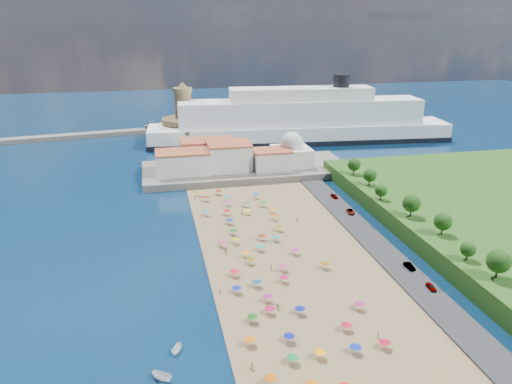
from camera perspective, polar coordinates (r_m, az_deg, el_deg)
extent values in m
plane|color=#071938|center=(152.70, 0.52, -6.00)|extent=(700.00, 700.00, 0.00)
cube|color=#59544C|center=(220.89, -1.11, 2.58)|extent=(90.00, 36.00, 3.00)
cube|color=#59544C|center=(251.55, -7.60, 4.45)|extent=(18.00, 70.00, 2.40)
cube|color=#59544C|center=(305.11, -27.11, 5.15)|extent=(199.03, 34.77, 2.60)
cube|color=silver|center=(211.97, -8.37, 3.33)|extent=(22.00, 14.00, 9.00)
cube|color=silver|center=(215.71, -3.11, 4.07)|extent=(18.00, 16.00, 11.00)
cube|color=silver|center=(215.80, 1.80, 3.69)|extent=(16.00, 12.00, 8.00)
cube|color=silver|center=(226.29, -5.61, 4.61)|extent=(24.00, 14.00, 10.00)
cube|color=silver|center=(222.05, 4.06, 4.10)|extent=(16.00, 16.00, 8.00)
sphere|color=silver|center=(220.54, 4.10, 5.60)|extent=(10.00, 10.00, 10.00)
cylinder|color=silver|center=(219.67, 4.12, 6.57)|extent=(1.20, 1.20, 1.60)
cylinder|color=olive|center=(279.95, -8.17, 6.55)|extent=(40.00, 40.00, 8.00)
cylinder|color=olive|center=(278.59, -8.23, 7.85)|extent=(24.00, 24.00, 5.00)
cylinder|color=olive|center=(276.86, -8.33, 9.78)|extent=(9.00, 9.00, 14.00)
cylinder|color=olive|center=(275.63, -8.41, 11.46)|extent=(10.40, 10.40, 2.40)
cone|color=olive|center=(275.27, -8.44, 12.01)|extent=(6.00, 6.00, 3.00)
cube|color=black|center=(278.21, 5.03, 6.03)|extent=(166.89, 38.32, 2.66)
cube|color=white|center=(277.40, 5.05, 6.75)|extent=(165.86, 37.84, 9.86)
cube|color=white|center=(275.11, 5.13, 9.09)|extent=(132.72, 30.71, 13.15)
cube|color=white|center=(273.52, 5.19, 11.12)|extent=(77.74, 21.74, 6.58)
cylinder|color=black|center=(278.19, 9.75, 12.43)|extent=(8.77, 8.77, 6.58)
cylinder|color=gray|center=(134.09, -2.47, -9.27)|extent=(0.07, 0.07, 2.00)
cone|color=red|center=(133.66, -2.48, -8.93)|extent=(2.50, 2.50, 0.60)
cylinder|color=gray|center=(173.72, -1.04, -2.30)|extent=(0.07, 0.07, 2.00)
cone|color=#EBF50D|center=(173.39, -1.04, -2.02)|extent=(2.50, 2.50, 0.60)
cylinder|color=gray|center=(187.04, -3.28, -0.71)|extent=(0.07, 0.07, 2.00)
cone|color=#109491|center=(186.73, -3.29, -0.45)|extent=(2.50, 2.50, 0.60)
cylinder|color=gray|center=(140.12, -0.64, -7.90)|extent=(0.07, 0.07, 2.00)
cone|color=#85600C|center=(139.71, -0.64, -7.58)|extent=(2.50, 2.50, 0.60)
cylinder|color=gray|center=(180.63, -1.13, -1.43)|extent=(0.07, 0.07, 2.00)
cone|color=#167E3A|center=(180.31, -1.13, -1.16)|extent=(2.50, 2.50, 0.60)
cylinder|color=gray|center=(122.71, 11.74, -12.66)|extent=(0.07, 0.07, 2.00)
cone|color=#9F226B|center=(122.24, 11.77, -12.30)|extent=(2.50, 2.50, 0.60)
cylinder|color=gray|center=(129.26, 0.10, -10.43)|extent=(0.07, 0.07, 2.00)
cone|color=#0D5279|center=(128.81, 0.10, -10.08)|extent=(2.50, 2.50, 0.60)
cylinder|color=gray|center=(99.84, 1.65, -20.73)|extent=(0.07, 0.07, 2.00)
cone|color=#CB5809|center=(99.26, 1.66, -20.33)|extent=(2.50, 2.50, 0.60)
cylinder|color=gray|center=(153.68, 2.31, -5.33)|extent=(0.07, 0.07, 2.00)
cone|color=#119C95|center=(153.30, 2.31, -5.03)|extent=(2.50, 2.50, 0.60)
cylinder|color=gray|center=(126.62, -2.21, -11.13)|extent=(0.07, 0.07, 2.00)
cone|color=#0D2DA9|center=(126.17, -2.22, -10.78)|extent=(2.50, 2.50, 0.60)
cylinder|color=gray|center=(160.87, 2.65, -4.16)|extent=(0.07, 0.07, 2.00)
cone|color=#95680D|center=(160.51, 2.65, -3.86)|extent=(2.50, 2.50, 0.60)
cylinder|color=gray|center=(154.28, 0.66, -5.21)|extent=(0.07, 0.07, 2.00)
cone|color=maroon|center=(153.91, 0.66, -4.91)|extent=(2.50, 2.50, 0.60)
cylinder|color=gray|center=(139.10, 7.91, -8.32)|extent=(0.07, 0.07, 2.00)
cone|color=#A0540E|center=(138.69, 7.92, -7.99)|extent=(2.50, 2.50, 0.60)
cylinder|color=gray|center=(157.99, -2.60, -4.62)|extent=(0.07, 0.07, 2.00)
cone|color=#136D1C|center=(157.62, -2.60, -4.32)|extent=(2.50, 2.50, 0.60)
cylinder|color=gray|center=(106.54, 7.26, -17.92)|extent=(0.07, 0.07, 2.00)
cone|color=#FFA60D|center=(106.00, 7.28, -17.54)|extent=(2.50, 2.50, 0.60)
cylinder|color=gray|center=(173.75, -5.78, -2.40)|extent=(0.07, 0.07, 2.00)
cone|color=teal|center=(173.42, -5.79, -2.12)|extent=(2.50, 2.50, 0.60)
cylinder|color=gray|center=(110.28, 3.83, -16.33)|extent=(0.07, 0.07, 2.00)
cone|color=#0D16AD|center=(109.76, 3.84, -15.95)|extent=(2.50, 2.50, 0.60)
cylinder|color=gray|center=(192.46, -6.49, -0.22)|extent=(0.07, 0.07, 2.00)
cone|color=orange|center=(192.16, -6.50, 0.04)|extent=(2.50, 2.50, 0.60)
cylinder|color=gray|center=(104.76, 4.20, -18.55)|extent=(0.07, 0.07, 2.00)
cone|color=#167D3A|center=(104.21, 4.22, -18.16)|extent=(2.50, 2.50, 0.60)
cylinder|color=gray|center=(186.95, -5.70, -0.79)|extent=(0.07, 0.07, 2.00)
cone|color=maroon|center=(186.64, -5.71, -0.53)|extent=(2.50, 2.50, 0.60)
cylinder|color=gray|center=(180.81, 0.87, -1.41)|extent=(0.07, 0.07, 2.00)
cone|color=#167B27|center=(180.49, 0.87, -1.14)|extent=(2.50, 2.50, 0.60)
cylinder|color=gray|center=(169.52, 2.04, -2.88)|extent=(0.07, 0.07, 2.00)
cone|color=#E65F0A|center=(169.18, 2.04, -2.60)|extent=(2.50, 2.50, 0.60)
cylinder|color=gray|center=(145.85, 4.51, -6.81)|extent=(0.07, 0.07, 2.00)
cone|color=#A32284|center=(145.45, 4.52, -6.49)|extent=(2.50, 2.50, 0.60)
cylinder|color=gray|center=(108.95, 11.30, -17.22)|extent=(0.07, 0.07, 2.00)
cone|color=#0D2CAB|center=(108.42, 11.33, -16.84)|extent=(2.50, 2.50, 0.60)
cylinder|color=gray|center=(150.31, -3.87, -5.96)|extent=(0.07, 0.07, 2.00)
cone|color=#C92B65|center=(149.92, -3.87, -5.65)|extent=(2.50, 2.50, 0.60)
cylinder|color=gray|center=(115.92, -0.40, -14.30)|extent=(0.07, 0.07, 2.00)
cone|color=#12661A|center=(115.42, -0.41, -13.93)|extent=(2.50, 2.50, 0.60)
cylinder|color=gray|center=(189.27, -0.06, -0.43)|extent=(0.07, 0.07, 2.00)
cone|color=#0D5BAF|center=(188.96, -0.06, -0.17)|extent=(2.50, 2.50, 0.60)
cylinder|color=gray|center=(109.09, -0.70, -16.73)|extent=(0.07, 0.07, 2.00)
cone|color=orange|center=(108.56, -0.70, -16.35)|extent=(2.50, 2.50, 0.60)
cylinder|color=gray|center=(119.10, 5.03, -13.36)|extent=(0.07, 0.07, 2.00)
cone|color=#0B1A9B|center=(118.62, 5.05, -13.00)|extent=(2.50, 2.50, 0.60)
cone|color=orange|center=(98.56, 6.42, -20.81)|extent=(2.50, 2.50, 0.60)
cylinder|color=gray|center=(136.74, 3.15, -8.67)|extent=(0.07, 0.07, 2.00)
cone|color=#C72A87|center=(136.32, 3.15, -8.34)|extent=(2.50, 2.50, 0.60)
cylinder|color=gray|center=(193.25, -4.31, -0.06)|extent=(0.07, 0.07, 2.00)
cone|color=maroon|center=(192.96, -4.32, 0.19)|extent=(2.50, 2.50, 0.60)
cylinder|color=gray|center=(173.61, -3.37, -2.35)|extent=(0.07, 0.07, 2.00)
cone|color=red|center=(173.28, -3.38, -2.07)|extent=(2.50, 2.50, 0.60)
cylinder|color=gray|center=(123.29, 1.32, -12.04)|extent=(0.07, 0.07, 2.00)
cone|color=#A2226C|center=(122.82, 1.32, -11.68)|extent=(2.50, 2.50, 0.60)
cylinder|color=gray|center=(118.71, 1.55, -13.41)|extent=(0.07, 0.07, 2.00)
cone|color=#BE0F46|center=(118.22, 1.56, -13.04)|extent=(2.50, 2.50, 0.60)
cylinder|color=gray|center=(152.13, -2.38, -5.60)|extent=(0.07, 0.07, 2.00)
cone|color=#BFCD0B|center=(151.75, -2.38, -5.30)|extent=(2.50, 2.50, 0.60)
cylinder|color=gray|center=(111.56, 14.50, -16.52)|extent=(0.07, 0.07, 2.00)
cone|color=red|center=(111.04, 14.54, -16.15)|extent=(2.50, 2.50, 0.60)
cylinder|color=gray|center=(165.90, -3.06, -3.41)|extent=(0.07, 0.07, 2.00)
cone|color=#0C249F|center=(165.55, -3.06, -3.12)|extent=(2.50, 2.50, 0.60)
cylinder|color=gray|center=(147.62, 0.42, -6.41)|extent=(0.07, 0.07, 2.00)
cone|color=#119F93|center=(147.23, 0.42, -6.09)|extent=(2.50, 2.50, 0.60)
cylinder|color=gray|center=(143.79, -1.10, -7.15)|extent=(0.07, 0.07, 2.00)
cone|color=orange|center=(143.39, -1.11, -6.83)|extent=(2.50, 2.50, 0.60)
cylinder|color=gray|center=(181.82, -3.21, -1.31)|extent=(0.07, 0.07, 2.00)
cone|color=#C92BC8|center=(181.51, -3.21, -1.05)|extent=(2.50, 2.50, 0.60)
cylinder|color=gray|center=(174.69, 2.00, -2.18)|extent=(0.07, 0.07, 2.00)
cone|color=orange|center=(174.36, 2.00, -1.91)|extent=(2.50, 2.50, 0.60)
cylinder|color=gray|center=(115.03, 10.30, -14.95)|extent=(0.07, 0.07, 2.00)
cone|color=red|center=(114.53, 10.33, -14.58)|extent=(2.50, 2.50, 0.60)
cylinder|color=gray|center=(131.30, 3.20, -9.95)|extent=(0.07, 0.07, 2.00)
cone|color=#D7114F|center=(130.87, 3.21, -9.60)|extent=(2.50, 2.50, 0.60)
imported|color=tan|center=(137.17, 1.77, -8.59)|extent=(0.97, 1.08, 1.86)
imported|color=tan|center=(146.06, -3.47, -6.77)|extent=(1.16, 1.15, 1.89)
imported|color=tan|center=(114.33, 13.78, -15.56)|extent=(0.80, 1.08, 1.71)
imported|color=tan|center=(168.65, 4.71, -3.12)|extent=(1.07, 1.61, 1.66)
imported|color=tan|center=(165.26, -6.00, -3.65)|extent=(0.64, 1.09, 1.68)
imported|color=tan|center=(173.04, -1.61, -2.42)|extent=(1.02, 0.87, 1.86)
imported|color=tan|center=(188.91, -7.02, -0.65)|extent=(0.80, 1.16, 1.82)
imported|color=tan|center=(187.12, -0.04, -0.72)|extent=(1.24, 1.08, 1.67)
imported|color=tan|center=(120.64, 2.53, -12.87)|extent=(1.83, 1.10, 1.88)
imported|color=tan|center=(103.17, -0.48, -19.23)|extent=(1.07, 1.00, 1.84)
imported|color=tan|center=(126.69, -4.13, -11.22)|extent=(0.71, 0.53, 1.76)
imported|color=white|center=(102.74, -10.68, -20.04)|extent=(4.63, 4.15, 1.76)
imported|color=white|center=(109.10, -9.02, -17.34)|extent=(3.06, 4.00, 1.46)
imported|color=gray|center=(190.83, 8.95, -0.46)|extent=(1.99, 4.23, 1.40)
imported|color=gray|center=(135.13, 19.39, -10.18)|extent=(1.70, 3.81, 1.27)
imported|color=gray|center=(143.39, 17.13, -8.11)|extent=(1.72, 4.31, 1.39)
imported|color=gray|center=(177.07, 10.77, -2.19)|extent=(2.78, 4.90, 1.29)
cylinder|color=#382314|center=(134.48, 25.81, -8.22)|extent=(0.50, 0.50, 3.20)
sphere|color=#14380F|center=(133.26, 25.99, -7.12)|extent=(5.76, 5.76, 5.76)
cylinder|color=#382314|center=(140.90, 22.96, -6.76)|extent=(0.50, 0.50, 2.22)
sphere|color=#14380F|center=(140.08, 23.07, -6.02)|extent=(3.99, 3.99, 3.99)
cylinder|color=#382314|center=(153.93, 20.48, -4.06)|extent=(0.50, 0.50, 2.89)
sphere|color=#14380F|center=(152.97, 20.59, -3.17)|extent=(5.20, 5.20, 5.20)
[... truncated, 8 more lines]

